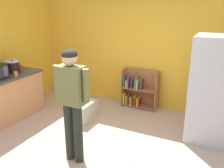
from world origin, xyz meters
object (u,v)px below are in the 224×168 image
standing_person (72,97)px  orange_cup (16,74)px  red_cup (20,67)px  pet_carrier (82,111)px  crock_pot (13,67)px  bookshelf (138,91)px  refrigerator (213,90)px

standing_person → orange_cup: standing_person is taller
red_cup → orange_cup: bearing=-53.9°
orange_cup → standing_person: bearing=-20.5°
pet_carrier → crock_pot: (-1.40, -0.35, 0.84)m
bookshelf → orange_cup: orange_cup is taller
pet_carrier → orange_cup: orange_cup is taller
refrigerator → crock_pot: size_ratio=6.53×
refrigerator → standing_person: refrigerator is taller
bookshelf → standing_person: standing_person is taller
bookshelf → orange_cup: (-1.93, -1.64, 0.57)m
orange_cup → red_cup: bearing=126.1°
bookshelf → pet_carrier: bearing=-125.2°
pet_carrier → orange_cup: 1.48m
bookshelf → red_cup: (-2.23, -1.23, 0.57)m
refrigerator → bookshelf: (-1.58, 0.79, -0.52)m
bookshelf → red_cup: bearing=-151.2°
pet_carrier → red_cup: bearing=-175.4°
pet_carrier → standing_person: bearing=-61.6°
bookshelf → standing_person: bearing=-93.3°
refrigerator → bookshelf: 1.84m
standing_person → red_cup: bearing=152.6°
red_cup → orange_cup: (0.30, -0.41, 0.00)m
standing_person → pet_carrier: (-0.65, 1.20, -0.84)m
refrigerator → pet_carrier: size_ratio=3.22×
refrigerator → orange_cup: 3.61m
bookshelf → red_cup: red_cup is taller
standing_person → crock_pot: standing_person is taller
standing_person → red_cup: size_ratio=17.67×
bookshelf → orange_cup: bearing=-139.6°
bookshelf → crock_pot: size_ratio=3.12×
pet_carrier → crock_pot: bearing=-166.0°
standing_person → orange_cup: size_ratio=17.67×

